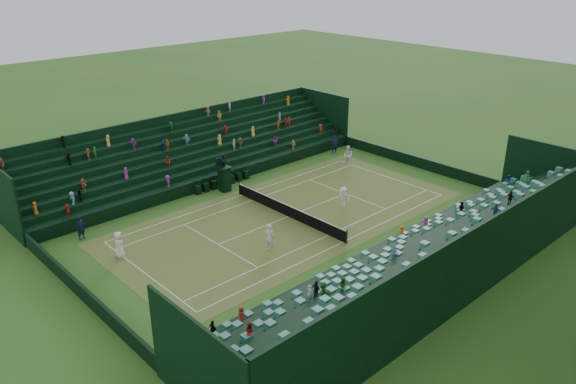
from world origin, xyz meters
name	(u,v)px	position (x,y,z in m)	size (l,w,h in m)	color
ground	(288,217)	(0.00, 0.00, 0.00)	(160.00, 160.00, 0.00)	#30601E
court_surface	(288,217)	(0.00, 0.00, 0.01)	(12.97, 26.77, 0.01)	#3B7426
perimeter_wall_north	(415,161)	(0.00, 15.88, 0.50)	(17.17, 0.20, 1.00)	black
perimeter_wall_south	(81,292)	(0.00, -15.88, 0.50)	(17.17, 0.20, 1.00)	black
perimeter_wall_east	(378,252)	(8.48, 0.00, 0.50)	(0.20, 31.77, 1.00)	black
perimeter_wall_west	(219,180)	(-8.48, 0.00, 0.50)	(0.20, 31.77, 1.00)	black
north_grandstand	(436,262)	(12.66, 0.00, 1.55)	(6.60, 32.00, 4.90)	black
south_grandstand	(191,156)	(-12.66, 0.00, 1.55)	(6.60, 32.00, 4.90)	black
tennis_net	(288,210)	(0.00, 0.00, 0.53)	(11.67, 0.10, 1.06)	black
umpire_chair	(224,176)	(-7.21, -0.41, 1.34)	(0.99, 0.99, 3.13)	black
courtside_chairs	(222,182)	(-8.17, 0.06, 0.40)	(0.49, 5.46, 1.06)	black
player_near_west	(119,245)	(-2.91, -12.02, 0.90)	(0.88, 0.57, 1.80)	white
player_near_east	(270,237)	(2.92, -4.34, 0.94)	(0.69, 0.45, 1.89)	white
player_far_west	(348,155)	(-4.41, 11.66, 0.92)	(0.89, 0.69, 1.83)	white
player_far_east	(343,197)	(1.50, 4.40, 0.80)	(1.04, 0.60, 1.60)	white
line_judge_north	(335,144)	(-7.46, 13.16, 0.91)	(0.66, 0.44, 1.82)	black
line_judge_south	(81,228)	(-7.01, -12.73, 0.88)	(0.64, 0.42, 1.75)	black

